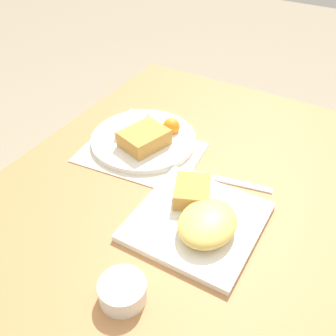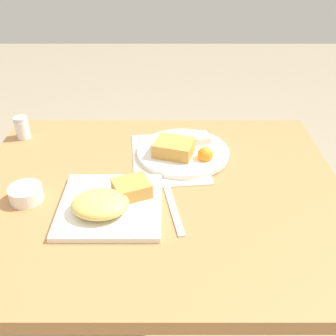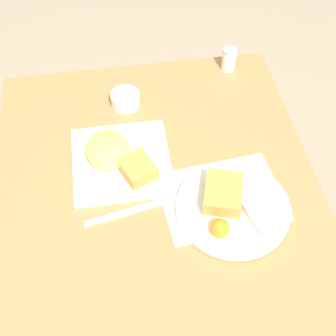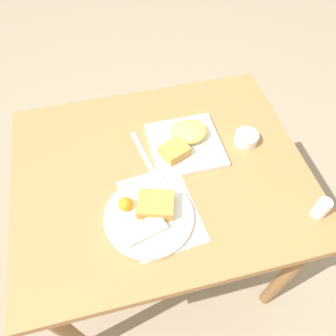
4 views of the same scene
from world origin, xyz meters
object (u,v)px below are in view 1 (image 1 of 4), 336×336
at_px(plate_square_near, 200,218).
at_px(butter_knife, 224,180).
at_px(plate_oval_far, 144,137).
at_px(sauce_ramekin, 123,291).

bearing_deg(plate_square_near, butter_knife, 4.93).
height_order(plate_square_near, plate_oval_far, plate_square_near).
distance_m(plate_square_near, sauce_ramekin, 0.21).
relative_size(plate_square_near, plate_oval_far, 0.91).
bearing_deg(sauce_ramekin, plate_square_near, -10.32).
bearing_deg(butter_knife, plate_oval_far, -18.23).
xyz_separation_m(plate_oval_far, sauce_ramekin, (-0.39, -0.21, 0.00)).
bearing_deg(plate_oval_far, sauce_ramekin, -151.92).
xyz_separation_m(plate_oval_far, butter_knife, (-0.03, -0.23, -0.02)).
relative_size(plate_oval_far, butter_knife, 1.23).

